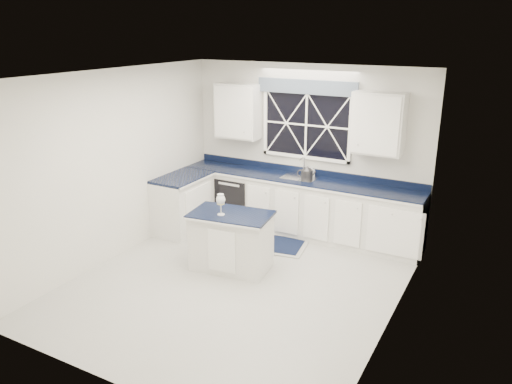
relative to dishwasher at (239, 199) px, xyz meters
The scene contains 13 objects.
ground 2.28m from the dishwasher, 60.57° to the right, with size 4.50×4.50×0.00m, color #AAAAA5.
back_wall 1.48m from the dishwasher, 15.26° to the left, with size 4.00×0.10×2.70m, color silver.
base_cabinets 0.79m from the dishwasher, 12.13° to the right, with size 3.99×1.60×0.90m.
countertop 1.21m from the dishwasher, ahead, with size 3.98×0.64×0.04m, color black.
dishwasher is the anchor object (origin of this frame).
window 1.81m from the dishwasher, 12.95° to the left, with size 1.65×0.09×1.26m.
upper_cabinets 1.86m from the dishwasher, ahead, with size 3.10×0.34×0.90m.
faucet 1.31m from the dishwasher, 10.02° to the left, with size 0.05×0.20×0.30m.
island 1.79m from the dishwasher, 63.29° to the right, with size 1.17×0.80×0.82m.
rug 1.15m from the dishwasher, 36.30° to the right, with size 1.34×0.94×0.02m.
kettle 1.39m from the dishwasher, ahead, with size 0.31×0.21×0.22m.
wine_glass 1.95m from the dishwasher, 67.24° to the right, with size 0.12×0.12×0.29m.
soap_bottle 1.40m from the dishwasher, ahead, with size 0.08×0.08×0.17m, color silver.
Camera 1 is at (3.02, -5.07, 3.23)m, focal length 35.00 mm.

